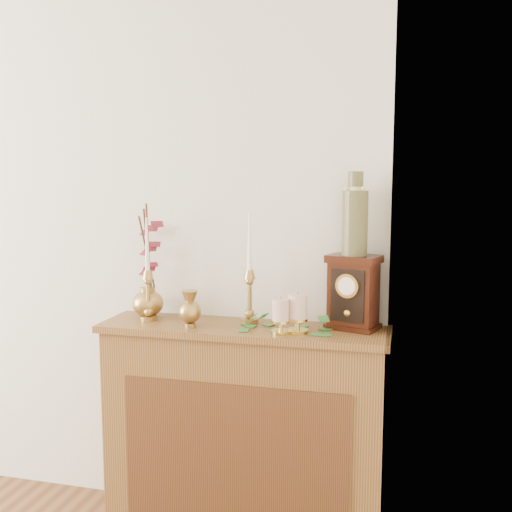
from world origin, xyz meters
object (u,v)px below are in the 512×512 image
(candlestick_left, at_px, (148,287))
(ceramic_vase, at_px, (355,218))
(mantel_clock, at_px, (353,293))
(candlestick_center, at_px, (250,287))
(ginger_jar, at_px, (150,266))
(bud_vase, at_px, (190,309))

(candlestick_left, relative_size, ceramic_vase, 1.33)
(mantel_clock, bearing_deg, candlestick_center, -161.49)
(ginger_jar, xyz_separation_m, ceramic_vase, (0.92, -0.01, 0.23))
(ginger_jar, bearing_deg, candlestick_center, -2.79)
(bud_vase, distance_m, ginger_jar, 0.33)
(candlestick_center, distance_m, mantel_clock, 0.44)
(bud_vase, bearing_deg, candlestick_left, 162.90)
(ginger_jar, bearing_deg, ceramic_vase, -0.73)
(ceramic_vase, bearing_deg, candlestick_left, -175.15)
(candlestick_left, distance_m, mantel_clock, 0.89)
(candlestick_left, relative_size, mantel_clock, 1.47)
(ginger_jar, relative_size, mantel_clock, 1.67)
(bud_vase, relative_size, ginger_jar, 0.30)
(candlestick_center, distance_m, ginger_jar, 0.48)
(candlestick_left, xyz_separation_m, ginger_jar, (-0.03, 0.09, 0.08))
(ginger_jar, distance_m, ceramic_vase, 0.94)
(candlestick_left, height_order, candlestick_center, candlestick_center)
(candlestick_left, relative_size, bud_vase, 2.94)
(ginger_jar, xyz_separation_m, mantel_clock, (0.92, -0.01, -0.08))
(mantel_clock, bearing_deg, ginger_jar, -163.50)
(candlestick_center, relative_size, ceramic_vase, 1.39)
(ceramic_vase, bearing_deg, mantel_clock, -107.40)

